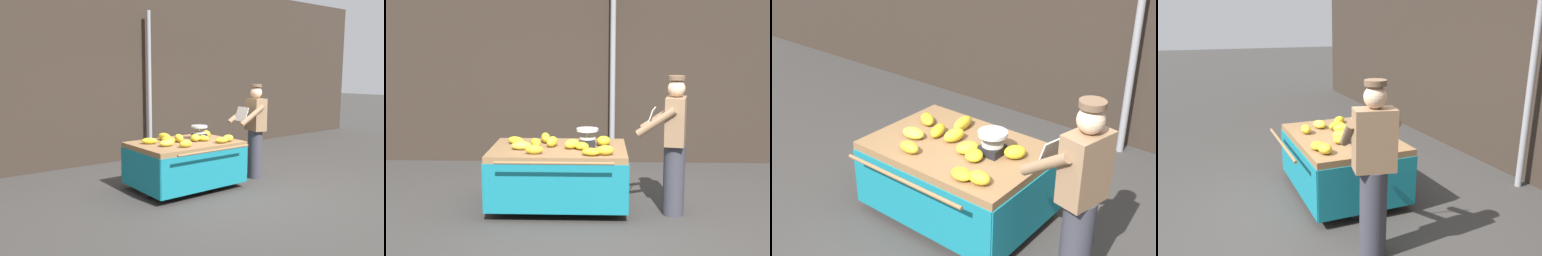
{
  "view_description": "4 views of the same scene",
  "coord_description": "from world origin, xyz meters",
  "views": [
    {
      "loc": [
        -4.25,
        -4.63,
        1.92
      ],
      "look_at": [
        -0.31,
        0.59,
        0.99
      ],
      "focal_mm": 36.58,
      "sensor_mm": 36.0,
      "label": 1
    },
    {
      "loc": [
        -0.03,
        -6.18,
        2.2
      ],
      "look_at": [
        -0.27,
        0.44,
        1.05
      ],
      "focal_mm": 50.68,
      "sensor_mm": 36.0,
      "label": 2
    },
    {
      "loc": [
        2.28,
        -2.85,
        3.11
      ],
      "look_at": [
        -0.41,
        0.47,
        1.03
      ],
      "focal_mm": 47.65,
      "sensor_mm": 36.0,
      "label": 3
    },
    {
      "loc": [
        3.86,
        -1.15,
        2.2
      ],
      "look_at": [
        -0.14,
        0.48,
        0.99
      ],
      "focal_mm": 35.62,
      "sensor_mm": 36.0,
      "label": 4
    }
  ],
  "objects": [
    {
      "name": "banana_bunch_2",
      "position": [
        -0.1,
        0.06,
        0.83
      ],
      "size": [
        0.25,
        0.21,
        0.09
      ],
      "primitive_type": "ellipsoid",
      "rotation": [
        0.0,
        0.0,
        1.28
      ],
      "color": "gold",
      "rests_on": "banana_cart"
    },
    {
      "name": "vendor_person",
      "position": [
        0.9,
        0.29,
        0.87
      ],
      "size": [
        0.65,
        0.6,
        1.71
      ],
      "color": "#383842",
      "rests_on": "ground"
    },
    {
      "name": "back_wall",
      "position": [
        0.0,
        3.16,
        2.01
      ],
      "size": [
        16.0,
        0.24,
        4.02
      ],
      "primitive_type": "cube",
      "color": "#332821",
      "rests_on": "ground"
    },
    {
      "name": "banana_bunch_6",
      "position": [
        -0.6,
        0.56,
        0.85
      ],
      "size": [
        0.18,
        0.26,
        0.13
      ],
      "primitive_type": "ellipsoid",
      "rotation": [
        0.0,
        0.0,
        2.92
      ],
      "color": "yellow",
      "rests_on": "banana_cart"
    },
    {
      "name": "banana_bunch_7",
      "position": [
        -0.35,
        0.45,
        0.85
      ],
      "size": [
        0.25,
        0.27,
        0.12
      ],
      "primitive_type": "ellipsoid",
      "rotation": [
        0.0,
        0.0,
        2.58
      ],
      "color": "yellow",
      "rests_on": "banana_cart"
    },
    {
      "name": "banana_bunch_3",
      "position": [
        -0.22,
        0.39,
        0.84
      ],
      "size": [
        0.26,
        0.27,
        0.09
      ],
      "primitive_type": "ellipsoid",
      "rotation": [
        0.0,
        0.0,
        0.59
      ],
      "color": "gold",
      "rests_on": "banana_cart"
    },
    {
      "name": "banana_bunch_1",
      "position": [
        0.07,
        0.09,
        0.85
      ],
      "size": [
        0.22,
        0.16,
        0.12
      ],
      "primitive_type": "ellipsoid",
      "rotation": [
        0.0,
        0.0,
        1.65
      ],
      "color": "gold",
      "rests_on": "banana_cart"
    },
    {
      "name": "ground_plane",
      "position": [
        0.0,
        0.0,
        0.0
      ],
      "size": [
        60.0,
        60.0,
        0.0
      ],
      "primitive_type": "plane",
      "color": "#383533"
    },
    {
      "name": "banana_bunch_5",
      "position": [
        -0.97,
        0.36,
        0.84
      ],
      "size": [
        0.25,
        0.16,
        0.1
      ],
      "primitive_type": "ellipsoid",
      "rotation": [
        0.0,
        0.0,
        1.58
      ],
      "color": "yellow",
      "rests_on": "banana_cart"
    },
    {
      "name": "street_pole",
      "position": [
        0.22,
        2.85,
        1.62
      ],
      "size": [
        0.09,
        0.09,
        3.25
      ],
      "primitive_type": "cylinder",
      "color": "gray",
      "rests_on": "ground"
    },
    {
      "name": "banana_bunch_8",
      "position": [
        -0.78,
        0.11,
        0.85
      ],
      "size": [
        0.22,
        0.13,
        0.11
      ],
      "primitive_type": "ellipsoid",
      "rotation": [
        0.0,
        0.0,
        1.54
      ],
      "color": "gold",
      "rests_on": "banana_cart"
    },
    {
      "name": "weighing_scale",
      "position": [
        -0.15,
        0.58,
        0.91
      ],
      "size": [
        0.28,
        0.28,
        0.24
      ],
      "color": "black",
      "rests_on": "banana_cart"
    },
    {
      "name": "banana_bunch_10",
      "position": [
        -0.71,
        0.82,
        0.85
      ],
      "size": [
        0.15,
        0.31,
        0.13
      ],
      "primitive_type": "ellipsoid",
      "rotation": [
        0.0,
        0.0,
        0.12
      ],
      "color": "gold",
      "rests_on": "banana_cart"
    },
    {
      "name": "banana_bunch_9",
      "position": [
        0.05,
        0.65,
        0.85
      ],
      "size": [
        0.25,
        0.26,
        0.12
      ],
      "primitive_type": "ellipsoid",
      "rotation": [
        0.0,
        0.0,
        2.49
      ],
      "color": "gold",
      "rests_on": "banana_cart"
    },
    {
      "name": "banana_cart",
      "position": [
        -0.52,
        0.51,
        0.59
      ],
      "size": [
        1.72,
        1.4,
        0.79
      ],
      "color": "olive",
      "rests_on": "ground"
    },
    {
      "name": "banana_bunch_4",
      "position": [
        -1.09,
        0.69,
        0.84
      ],
      "size": [
        0.29,
        0.26,
        0.1
      ],
      "primitive_type": "ellipsoid",
      "rotation": [
        0.0,
        0.0,
        0.93
      ],
      "color": "gold",
      "rests_on": "banana_cart"
    },
    {
      "name": "banana_bunch_0",
      "position": [
        -0.81,
        0.55,
        0.84
      ],
      "size": [
        0.2,
        0.28,
        0.1
      ],
      "primitive_type": "ellipsoid",
      "rotation": [
        0.0,
        0.0,
        0.34
      ],
      "color": "gold",
      "rests_on": "banana_cart"
    }
  ]
}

